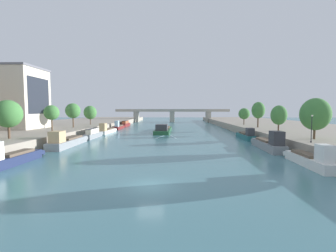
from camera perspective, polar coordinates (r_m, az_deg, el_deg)
The scene contains 25 objects.
ground_plane at distance 22.04m, azimuth -4.42°, elevation -14.81°, with size 400.00×400.00×0.00m, color teal.
quay_left at distance 86.61m, azimuth -26.66°, elevation -0.39°, with size 36.00×170.00×2.18m, color gray.
quay_right at distance 84.43m, azimuth 27.92°, elevation -0.53°, with size 36.00×170.00×2.18m, color gray.
barge_midriver at distance 73.60m, azimuth -1.17°, elevation -0.84°, with size 4.94×21.99×2.88m.
wake_behind_barge at distance 59.77m, azimuth -0.31°, elevation -2.79°, with size 5.60×5.93×0.03m.
moored_boat_left_downstream at distance 35.75m, azimuth -34.64°, elevation -6.54°, with size 2.06×10.45×3.41m.
moored_boat_left_end at distance 48.85m, azimuth -23.89°, elevation -3.49°, with size 3.12×14.05×3.36m.
moored_boat_left_upstream at distance 60.90m, azimuth -18.17°, elevation -1.89°, with size 1.71×10.38×2.50m.
moored_boat_left_second at distance 72.74m, azimuth -15.04°, elevation -0.99°, with size 2.45×12.55×3.24m.
moored_boat_left_midway at distance 86.80m, azimuth -12.16°, elevation -0.14°, with size 1.89×10.31×3.27m.
moored_boat_left_near at distance 100.31m, azimuth -10.51°, elevation 0.52°, with size 1.88×10.45×2.57m.
moored_boat_right_far at distance 34.04m, azimuth 31.98°, elevation -7.02°, with size 2.04×10.37×3.21m.
moored_boat_right_end at distance 44.83m, azimuth 23.88°, elevation -4.06°, with size 2.89×12.62×3.65m.
moored_boat_right_near at distance 58.95m, azimuth 18.92°, elevation -2.24°, with size 2.14×10.84×2.96m.
tree_left_past_mid at distance 47.90m, azimuth -35.13°, elevation 2.50°, with size 4.51×4.51×6.66m.
tree_left_nearest at distance 57.73m, azimuth -27.12°, elevation 2.99°, with size 3.29×3.29×6.03m.
tree_left_midway at distance 69.66m, azimuth -22.70°, elevation 3.53°, with size 4.05×4.05×6.82m.
tree_left_end_of_row at distance 81.59m, azimuth -18.90°, elevation 3.21°, with size 4.24×4.24×6.36m.
tree_right_second at distance 45.69m, azimuth 32.92°, elevation 2.49°, with size 4.74×4.74×6.94m.
tree_right_distant at distance 58.20m, azimuth 25.99°, elevation 2.46°, with size 3.56×3.56×6.00m.
tree_right_nearest at distance 69.87m, azimuth 21.65°, elevation 3.68°, with size 3.63×3.63×7.23m.
tree_right_far at distance 81.13m, azimuth 18.51°, elevation 2.93°, with size 3.68×3.68×5.55m.
lamppost_right_bank at distance 40.76m, azimuth 32.28°, elevation -0.28°, with size 0.28×0.28×4.20m.
building_left_far_end at distance 73.57m, azimuth -34.11°, elevation 5.84°, with size 13.98×11.98×16.26m.
bridge_far at distance 134.35m, azimuth 1.04°, elevation 3.09°, with size 66.45×4.40×7.62m.
Camera 1 is at (2.39, -20.73, 7.12)m, focal length 24.36 mm.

